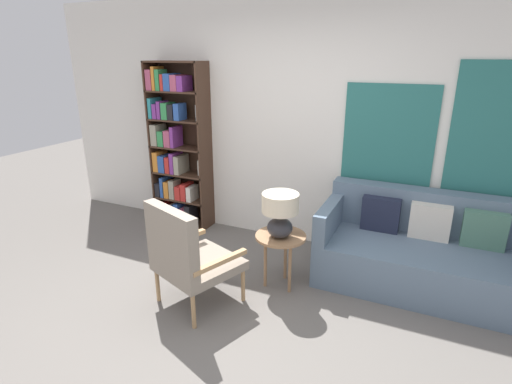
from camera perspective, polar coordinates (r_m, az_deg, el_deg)
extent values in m
plane|color=#66605B|center=(3.29, -7.80, -20.21)|extent=(14.00, 14.00, 0.00)
cube|color=white|center=(4.45, 5.55, 9.59)|extent=(6.40, 0.06, 2.70)
cube|color=#286B66|center=(4.20, 18.37, 7.63)|extent=(0.88, 0.02, 1.00)
cube|color=#286B66|center=(4.21, 32.01, 6.44)|extent=(0.91, 0.02, 1.34)
cube|color=#422B1E|center=(5.21, -14.01, 6.61)|extent=(0.02, 0.30, 2.01)
cube|color=#422B1E|center=(4.80, -7.25, 6.01)|extent=(0.02, 0.30, 2.01)
cube|color=#422B1E|center=(4.88, -11.51, 17.78)|extent=(0.73, 0.30, 0.02)
cube|color=#422B1E|center=(5.30, -10.11, -4.21)|extent=(0.73, 0.30, 0.02)
cube|color=#422B1E|center=(5.11, -9.83, 6.68)|extent=(0.73, 0.01, 2.01)
cube|color=#422B1E|center=(5.18, -10.32, -0.83)|extent=(0.73, 0.30, 0.02)
cube|color=red|center=(5.39, -13.05, -2.57)|extent=(0.07, 0.20, 0.23)
cube|color=red|center=(5.37, -12.21, -2.80)|extent=(0.07, 0.25, 0.19)
cube|color=silver|center=(5.29, -11.82, -2.91)|extent=(0.06, 0.18, 0.22)
cube|color=#2D56A8|center=(5.27, -11.26, -2.89)|extent=(0.04, 0.20, 0.24)
cube|color=#2D56A8|center=(5.23, -10.79, -2.85)|extent=(0.06, 0.19, 0.27)
cube|color=#B24C6B|center=(5.20, -10.07, -3.31)|extent=(0.08, 0.19, 0.21)
cube|color=black|center=(5.15, -9.23, -3.15)|extent=(0.07, 0.21, 0.26)
cube|color=#422B1E|center=(5.08, -10.53, 2.68)|extent=(0.73, 0.30, 0.02)
cube|color=black|center=(5.30, -13.19, 0.57)|extent=(0.07, 0.24, 0.18)
cube|color=#2D56A8|center=(5.25, -12.65, 0.89)|extent=(0.04, 0.24, 0.26)
cube|color=orange|center=(5.19, -12.25, 0.45)|extent=(0.07, 0.17, 0.21)
cube|color=gray|center=(5.14, -11.51, 0.46)|extent=(0.07, 0.17, 0.24)
cube|color=red|center=(5.11, -10.63, 0.03)|extent=(0.08, 0.19, 0.17)
cube|color=red|center=(5.06, -9.80, 0.12)|extent=(0.07, 0.21, 0.21)
cube|color=silver|center=(5.02, -9.09, -0.15)|extent=(0.06, 0.19, 0.19)
cube|color=#422B1E|center=(4.99, -10.76, 6.33)|extent=(0.73, 0.30, 0.02)
cube|color=orange|center=(5.19, -13.53, 4.37)|extent=(0.08, 0.22, 0.25)
cube|color=#2D56A8|center=(5.14, -12.80, 4.05)|extent=(0.09, 0.20, 0.21)
cube|color=red|center=(5.10, -11.92, 3.95)|extent=(0.06, 0.23, 0.20)
cube|color=#7A338C|center=(5.05, -11.32, 4.16)|extent=(0.05, 0.23, 0.25)
cube|color=gray|center=(5.02, -10.61, 3.94)|extent=(0.07, 0.24, 0.22)
cylinder|color=beige|center=(4.90, -7.87, 3.46)|extent=(0.09, 0.09, 0.18)
cube|color=#422B1E|center=(4.93, -11.00, 10.08)|extent=(0.73, 0.30, 0.02)
cube|color=gray|center=(5.11, -13.79, 8.00)|extent=(0.09, 0.21, 0.26)
cube|color=#338C4C|center=(5.07, -12.81, 7.56)|extent=(0.08, 0.23, 0.18)
cube|color=#B24C6B|center=(5.00, -12.00, 7.55)|extent=(0.09, 0.21, 0.20)
cube|color=#7A338C|center=(4.95, -11.32, 7.78)|extent=(0.04, 0.21, 0.25)
cube|color=#422B1E|center=(4.90, -11.25, 13.91)|extent=(0.73, 0.30, 0.02)
cube|color=teal|center=(5.08, -14.22, 11.59)|extent=(0.05, 0.23, 0.24)
cube|color=#7A338C|center=(5.06, -13.53, 11.24)|extent=(0.06, 0.25, 0.17)
cube|color=#7A338C|center=(4.99, -13.20, 11.36)|extent=(0.05, 0.18, 0.21)
cube|color=#338C4C|center=(4.95, -12.42, 11.26)|extent=(0.08, 0.19, 0.19)
cube|color=black|center=(4.89, -11.66, 11.14)|extent=(0.07, 0.17, 0.18)
cube|color=#2D56A8|center=(4.84, -10.81, 11.20)|extent=(0.07, 0.17, 0.19)
cylinder|color=beige|center=(4.76, -8.20, 11.12)|extent=(0.08, 0.08, 0.18)
cube|color=#B24C6B|center=(5.02, -14.58, 15.25)|extent=(0.08, 0.17, 0.23)
cube|color=orange|center=(4.99, -13.86, 15.49)|extent=(0.04, 0.20, 0.27)
cube|color=#338C4C|center=(4.95, -13.40, 15.32)|extent=(0.05, 0.17, 0.24)
cube|color=red|center=(4.92, -12.73, 15.04)|extent=(0.04, 0.20, 0.18)
cube|color=#2D56A8|center=(4.90, -11.89, 15.13)|extent=(0.09, 0.24, 0.19)
cube|color=#B24C6B|center=(4.85, -10.95, 15.07)|extent=(0.08, 0.25, 0.18)
cube|color=#7A338C|center=(4.78, -10.19, 15.02)|extent=(0.08, 0.22, 0.17)
cylinder|color=tan|center=(3.60, -1.86, -13.10)|extent=(0.04, 0.04, 0.32)
cylinder|color=tan|center=(3.95, -7.16, -10.10)|extent=(0.04, 0.04, 0.32)
cylinder|color=tan|center=(3.33, -8.92, -16.41)|extent=(0.04, 0.04, 0.32)
cylinder|color=tan|center=(3.70, -13.88, -12.74)|extent=(0.04, 0.04, 0.32)
cube|color=gray|center=(3.53, -8.10, -10.25)|extent=(0.79, 0.79, 0.08)
cube|color=gray|center=(3.26, -12.00, -6.88)|extent=(0.60, 0.31, 0.55)
cube|color=tan|center=(3.27, -5.18, -9.91)|extent=(0.24, 0.54, 0.04)
cube|color=tan|center=(3.68, -10.88, -6.72)|extent=(0.24, 0.54, 0.04)
cube|color=slate|center=(4.08, 22.78, -9.82)|extent=(1.91, 0.90, 0.42)
cube|color=slate|center=(4.23, 23.75, -2.60)|extent=(1.91, 0.20, 0.43)
cube|color=slate|center=(4.01, 10.67, -3.35)|extent=(0.12, 0.90, 0.30)
cube|color=#1E2338|center=(4.12, 17.37, -3.03)|extent=(0.36, 0.12, 0.34)
cube|color=beige|center=(4.10, 23.59, -3.89)|extent=(0.36, 0.12, 0.34)
cube|color=#4C7A66|center=(4.13, 29.81, -4.71)|extent=(0.36, 0.12, 0.34)
cylinder|color=#99704C|center=(3.66, 3.56, -6.33)|extent=(0.47, 0.47, 0.02)
cylinder|color=#99704C|center=(3.89, 4.23, -9.00)|extent=(0.03, 0.03, 0.50)
cylinder|color=#99704C|center=(3.76, 1.34, -10.02)|extent=(0.03, 0.03, 0.50)
cylinder|color=#99704C|center=(3.68, 4.86, -10.75)|extent=(0.03, 0.03, 0.50)
ellipsoid|color=#2D2D33|center=(3.58, 3.43, -5.10)|extent=(0.23, 0.23, 0.18)
cylinder|color=tan|center=(3.53, 3.46, -3.32)|extent=(0.02, 0.02, 0.06)
cylinder|color=beige|center=(3.49, 3.50, -1.56)|extent=(0.33, 0.33, 0.17)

